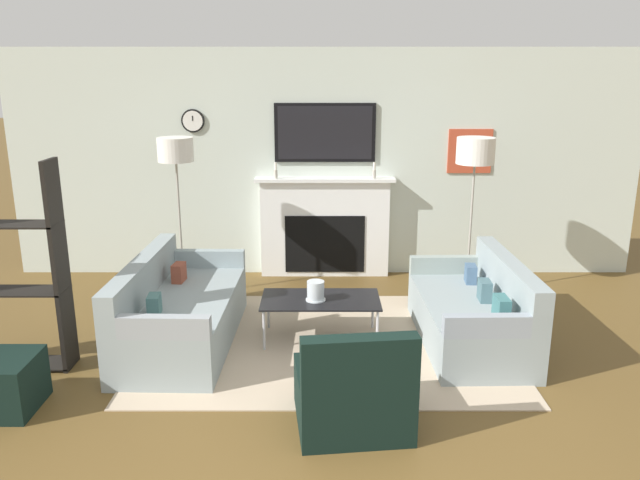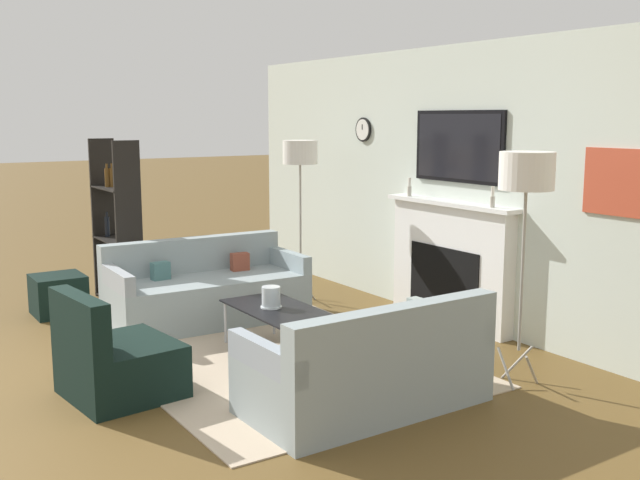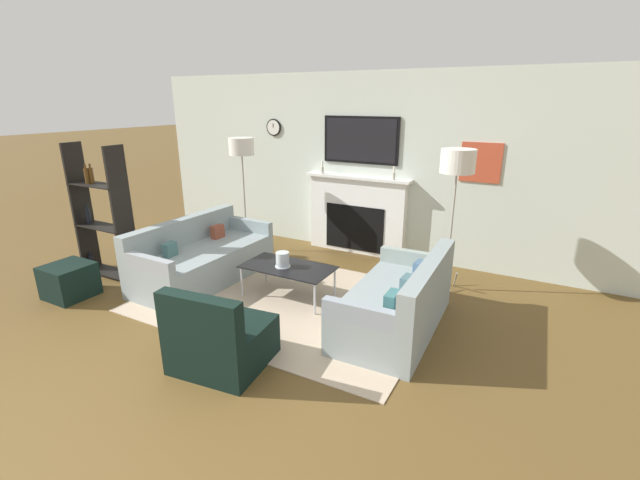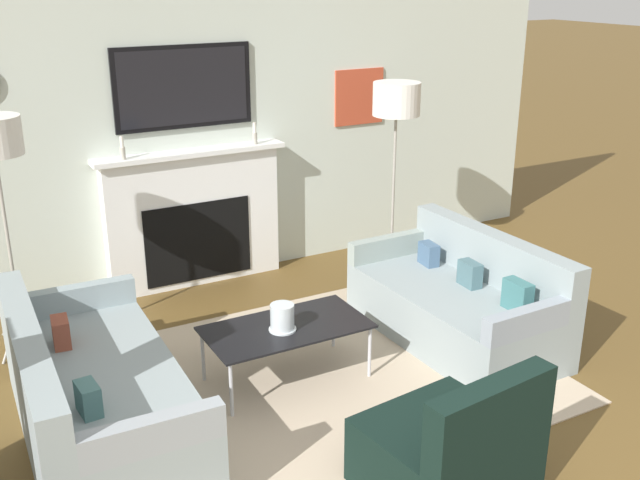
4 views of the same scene
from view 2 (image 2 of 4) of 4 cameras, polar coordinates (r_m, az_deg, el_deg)
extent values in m
cube|color=silver|center=(7.40, 10.70, 4.07)|extent=(7.54, 0.07, 2.70)
cube|color=white|center=(7.43, 9.88, -1.85)|extent=(1.55, 0.16, 1.17)
cube|color=black|center=(7.41, 9.36, -3.24)|extent=(0.96, 0.01, 0.70)
cube|color=white|center=(7.33, 9.89, 2.77)|extent=(1.67, 0.22, 0.04)
cylinder|color=#B2AD9E|center=(7.74, 6.82, 3.71)|extent=(0.04, 0.04, 0.10)
cylinder|color=white|center=(7.73, 6.84, 4.41)|extent=(0.03, 0.03, 0.09)
cylinder|color=#B2AD9E|center=(6.89, 13.00, 2.84)|extent=(0.04, 0.04, 0.10)
cylinder|color=white|center=(6.88, 13.03, 3.63)|extent=(0.03, 0.03, 0.09)
cube|color=black|center=(7.35, 10.52, 7.02)|extent=(1.19, 0.04, 0.69)
cube|color=black|center=(7.33, 10.41, 7.02)|extent=(1.11, 0.01, 0.62)
cylinder|color=black|center=(8.53, 3.32, 8.39)|extent=(0.27, 0.02, 0.27)
cylinder|color=silver|center=(8.52, 3.24, 8.39)|extent=(0.23, 0.00, 0.23)
cube|color=black|center=(8.52, 3.23, 8.59)|extent=(0.01, 0.00, 0.06)
cube|color=#BB462C|center=(6.23, 21.42, 4.14)|extent=(0.52, 0.02, 0.52)
cube|color=tan|center=(6.43, -3.63, -8.84)|extent=(3.32, 2.41, 0.01)
cube|color=#8B989A|center=(7.50, -8.58, -4.51)|extent=(0.93, 1.92, 0.45)
cube|color=#8B989A|center=(7.74, -9.69, -1.08)|extent=(0.21, 1.90, 0.34)
cube|color=#899A9F|center=(7.81, -2.57, -1.47)|extent=(0.88, 0.12, 0.18)
cube|color=#8F969C|center=(7.14, -15.29, -2.84)|extent=(0.88, 0.12, 0.18)
cube|color=brown|center=(7.72, -6.13, -1.65)|extent=(0.12, 0.19, 0.18)
cube|color=#436C6C|center=(7.40, -12.06, -2.31)|extent=(0.11, 0.18, 0.17)
cube|color=#8B989A|center=(5.32, 3.40, -10.46)|extent=(0.88, 1.70, 0.42)
cube|color=#8B989A|center=(4.94, 5.89, -7.20)|extent=(0.20, 1.69, 0.38)
cube|color=#89939D|center=(4.80, -4.16, -8.89)|extent=(0.85, 0.12, 0.18)
cube|color=#8F9D97|center=(5.73, 9.75, -5.99)|extent=(0.85, 0.12, 0.18)
cube|color=#386B6D|center=(4.85, -0.32, -8.48)|extent=(0.10, 0.22, 0.22)
cube|color=#45656D|center=(5.13, 4.31, -7.65)|extent=(0.11, 0.19, 0.19)
cube|color=#45617E|center=(5.44, 8.41, -6.79)|extent=(0.12, 0.19, 0.18)
cube|color=black|center=(5.71, -14.87, -9.49)|extent=(0.85, 0.81, 0.39)
cube|color=black|center=(5.49, -17.86, -6.06)|extent=(0.79, 0.22, 0.40)
cube|color=black|center=(6.40, -3.25, -5.27)|extent=(1.10, 0.58, 0.02)
cylinder|color=#B7B7BC|center=(6.78, -7.22, -6.26)|extent=(0.02, 0.02, 0.39)
cylinder|color=#B7B7BC|center=(5.92, -2.89, -8.53)|extent=(0.02, 0.02, 0.39)
cylinder|color=#B7B7BC|center=(7.00, -3.53, -5.70)|extent=(0.02, 0.02, 0.39)
cylinder|color=#B7B7BC|center=(6.17, 1.16, -7.77)|extent=(0.02, 0.02, 0.39)
cylinder|color=silver|center=(6.40, -3.75, -4.36)|extent=(0.16, 0.16, 0.18)
cylinder|color=silver|center=(6.41, -3.75, -4.72)|extent=(0.09, 0.09, 0.10)
cylinder|color=silver|center=(6.42, -3.74, -5.11)|extent=(0.18, 0.18, 0.01)
cylinder|color=#9E998E|center=(8.25, -0.91, -3.78)|extent=(0.09, 0.23, 0.28)
cylinder|color=#9E998E|center=(8.43, -1.33, -3.50)|extent=(0.17, 0.19, 0.28)
cylinder|color=#9E998E|center=(8.29, -2.20, -3.73)|extent=(0.23, 0.07, 0.28)
cylinder|color=#9E998E|center=(8.19, -1.50, 1.48)|extent=(0.02, 0.02, 1.24)
cylinder|color=white|center=(8.12, -1.52, 6.71)|extent=(0.38, 0.38, 0.25)
cylinder|color=#9E998E|center=(5.91, 15.83, -9.52)|extent=(0.09, 0.23, 0.28)
cylinder|color=#9E998E|center=(6.06, 14.77, -9.01)|extent=(0.17, 0.19, 0.28)
cylinder|color=#9E998E|center=(5.90, 13.97, -9.50)|extent=(0.23, 0.07, 0.28)
cylinder|color=#9E998E|center=(5.77, 15.16, -2.33)|extent=(0.02, 0.02, 1.22)
cylinder|color=white|center=(5.67, 15.49, 5.10)|extent=(0.40, 0.40, 0.28)
cube|color=black|center=(8.80, -16.11, 1.66)|extent=(0.04, 0.28, 1.78)
cube|color=black|center=(8.01, -14.36, 1.00)|extent=(0.04, 0.28, 1.78)
cube|color=black|center=(8.56, -15.02, -4.37)|extent=(0.88, 0.28, 0.02)
cube|color=black|center=(8.43, -15.21, -0.04)|extent=(0.88, 0.28, 0.01)
cube|color=black|center=(8.36, -15.38, 3.81)|extent=(0.88, 0.28, 0.02)
cylinder|color=black|center=(8.88, -15.98, -3.24)|extent=(0.06, 0.06, 0.19)
cylinder|color=black|center=(8.85, -16.01, -2.48)|extent=(0.03, 0.03, 0.05)
cylinder|color=black|center=(8.69, -15.90, 1.00)|extent=(0.06, 0.06, 0.22)
cylinder|color=black|center=(8.67, -15.94, 1.91)|extent=(0.03, 0.03, 0.06)
cylinder|color=brown|center=(8.47, -15.91, 4.59)|extent=(0.05, 0.05, 0.20)
cylinder|color=brown|center=(8.46, -15.95, 5.45)|extent=(0.02, 0.02, 0.05)
cylinder|color=brown|center=(8.46, -15.54, 4.61)|extent=(0.06, 0.06, 0.21)
cylinder|color=brown|center=(8.45, -15.58, 5.48)|extent=(0.03, 0.03, 0.05)
cube|color=black|center=(8.16, -19.30, -3.96)|extent=(0.50, 0.50, 0.41)
camera|label=1|loc=(5.90, -57.44, 9.44)|focal=35.00mm
camera|label=3|loc=(2.95, -52.70, 11.44)|focal=24.00mm
camera|label=4|loc=(7.46, -41.57, 12.04)|focal=42.00mm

